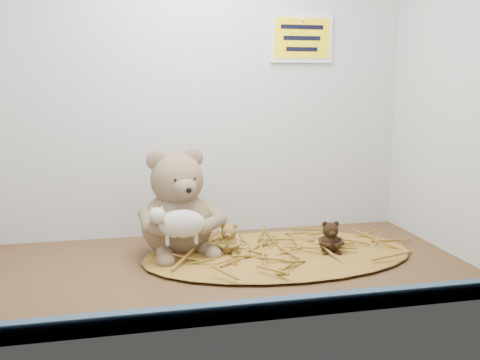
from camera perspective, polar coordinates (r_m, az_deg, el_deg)
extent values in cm
cube|color=#422C16|center=(127.26, -2.60, -9.31)|extent=(120.00, 60.00, 0.40)
cube|color=silver|center=(149.44, -4.77, 11.18)|extent=(120.00, 0.40, 90.00)
cube|color=silver|center=(142.80, 22.13, 10.50)|extent=(0.40, 60.00, 90.00)
cube|color=#355066|center=(100.37, 0.32, -13.78)|extent=(119.28, 2.20, 3.60)
ellipsoid|color=brown|center=(134.89, 4.23, -7.87)|extent=(68.30, 39.66, 1.32)
cube|color=yellow|center=(156.25, 6.55, 14.79)|extent=(16.00, 1.20, 11.00)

